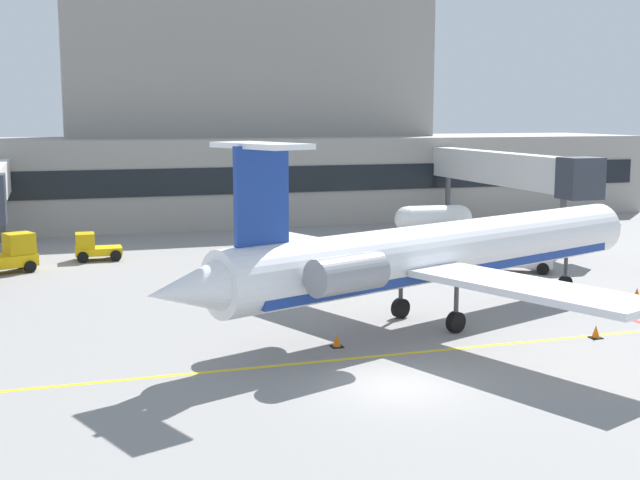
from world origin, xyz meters
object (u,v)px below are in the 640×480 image
regional_jet (438,253)px  pushback_tractor (94,248)px  baggage_tug (8,255)px  fuel_tank (433,219)px  belt_loader (527,256)px

regional_jet → pushback_tractor: bearing=123.0°
baggage_tug → fuel_tank: (30.25, 6.13, 0.28)m
baggage_tug → pushback_tractor: bearing=29.6°
regional_jet → baggage_tug: bearing=135.5°
regional_jet → fuel_tank: regional_jet is taller
pushback_tractor → belt_loader: 26.88m
pushback_tractor → fuel_tank: size_ratio=0.47×
regional_jet → belt_loader: 14.09m
pushback_tractor → fuel_tank: bearing=7.5°
pushback_tractor → belt_loader: (24.10, -11.90, 0.12)m
belt_loader → fuel_tank: (1.18, 15.21, 0.37)m
baggage_tug → fuel_tank: fuel_tank is taller
regional_jet → baggage_tug: regional_jet is taller
baggage_tug → fuel_tank: size_ratio=0.68×
regional_jet → fuel_tank: 27.18m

